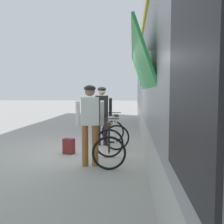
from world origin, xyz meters
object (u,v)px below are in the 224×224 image
(bicycle_near_black, at_px, (109,146))
(water_bottle_near_the_bikes, at_px, (115,141))
(train_car, at_px, (199,79))
(backpack_on_platform, at_px, (69,146))
(bicycle_far_silver, at_px, (115,133))
(cyclist_far_in_dark, at_px, (102,110))
(cyclist_near_in_white, at_px, (90,118))

(bicycle_near_black, relative_size, water_bottle_near_the_bikes, 5.74)
(train_car, bearing_deg, backpack_on_platform, -168.45)
(bicycle_far_silver, bearing_deg, cyclist_far_in_dark, 160.83)
(cyclist_near_in_white, distance_m, bicycle_near_black, 0.80)
(bicycle_near_black, bearing_deg, backpack_on_platform, 144.06)
(train_car, bearing_deg, cyclist_near_in_white, -147.09)
(bicycle_far_silver, bearing_deg, train_car, -7.35)
(backpack_on_platform, bearing_deg, bicycle_near_black, -18.37)
(bicycle_near_black, distance_m, bicycle_far_silver, 1.82)
(bicycle_far_silver, bearing_deg, water_bottle_near_the_bikes, 91.53)
(backpack_on_platform, bearing_deg, cyclist_near_in_white, -37.34)
(bicycle_near_black, height_order, water_bottle_near_the_bikes, bicycle_near_black)
(train_car, relative_size, bicycle_far_silver, 14.19)
(backpack_on_platform, bearing_deg, train_car, 29.12)
(bicycle_far_silver, relative_size, water_bottle_near_the_bikes, 6.00)
(cyclist_near_in_white, xyz_separation_m, water_bottle_near_the_bikes, (0.39, 2.45, -0.96))
(cyclist_near_in_white, bearing_deg, backpack_on_platform, 125.09)
(train_car, height_order, bicycle_near_black, train_car)
(bicycle_near_black, bearing_deg, cyclist_near_in_white, -149.68)
(bicycle_far_silver, height_order, water_bottle_near_the_bikes, bicycle_far_silver)
(cyclist_far_in_dark, height_order, backpack_on_platform, cyclist_far_in_dark)
(cyclist_near_in_white, xyz_separation_m, cyclist_far_in_dark, (-0.00, 2.19, 0.00))
(bicycle_near_black, xyz_separation_m, backpack_on_platform, (-1.13, 0.82, -0.20))
(backpack_on_platform, distance_m, water_bottle_near_the_bikes, 1.80)
(bicycle_far_silver, height_order, backpack_on_platform, bicycle_far_silver)
(cyclist_far_in_dark, xyz_separation_m, bicycle_far_silver, (0.40, -0.14, -0.65))
(water_bottle_near_the_bikes, bearing_deg, backpack_on_platform, -128.72)
(cyclist_near_in_white, relative_size, cyclist_far_in_dark, 1.00)
(cyclist_far_in_dark, distance_m, bicycle_near_black, 2.10)
(bicycle_near_black, xyz_separation_m, bicycle_far_silver, (0.00, 1.82, 0.00))
(cyclist_near_in_white, relative_size, water_bottle_near_the_bikes, 8.96)
(cyclist_far_in_dark, height_order, water_bottle_near_the_bikes, cyclist_far_in_dark)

